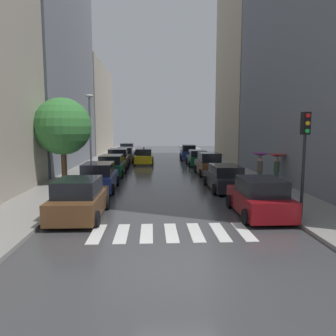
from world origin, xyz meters
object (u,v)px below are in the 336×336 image
Objects in this scene: parked_car_left_sixth at (127,150)px; parked_car_left_fifth at (125,155)px; parked_car_right_third at (209,164)px; parked_car_right_fifth at (188,153)px; street_tree_left at (63,127)px; parked_car_left_third at (112,166)px; parked_car_right_fourth at (197,158)px; pedestrian_foreground at (260,161)px; parked_car_left_fourth at (118,159)px; parked_car_right_nearest at (259,198)px; parked_car_left_second at (99,178)px; parked_car_left_nearest at (79,200)px; parked_car_right_second at (225,178)px; traffic_light_right_corner at (305,141)px; taxi_midroad at (144,157)px; lamp_post_left at (90,128)px; pedestrian_near_tree at (277,162)px.

parked_car_left_fifth is at bearing -178.96° from parked_car_left_sixth.
parked_car_right_fifth is (-0.23, 12.83, -0.01)m from parked_car_right_third.
parked_car_right_third is 11.78m from street_tree_left.
parked_car_left_third is at bearing 151.98° from parked_car_right_fifth.
parked_car_right_third is 12.83m from parked_car_right_fifth.
pedestrian_foreground is at bearing -168.95° from parked_car_right_fourth.
pedestrian_foreground is (2.46, -18.81, 0.91)m from parked_car_right_fifth.
parked_car_right_nearest is at bearing -157.28° from parked_car_left_fourth.
parked_car_left_second is 10.05m from parked_car_right_nearest.
parked_car_right_fifth is (7.51, 25.31, 0.03)m from parked_car_left_nearest.
parked_car_left_third is 10.01m from parked_car_right_second.
parked_car_left_fifth is 26.35m from traffic_light_right_corner.
street_tree_left is (-4.99, -12.71, 3.14)m from taxi_midroad.
parked_car_left_fifth is at bearing 104.88° from parked_car_right_fifth.
parked_car_left_sixth is 0.94× the size of parked_car_right_fifth.
parked_car_left_fourth reaches higher than parked_car_right_second.
parked_car_left_sixth is 17.68m from lamp_post_left.
parked_car_left_third is 5.67m from parked_car_left_fourth.
pedestrian_near_tree is (11.45, 0.93, 0.83)m from parked_car_left_second.
parked_car_left_second is at bearing 178.75° from parked_car_left_fifth.
taxi_midroad is (-5.29, -4.48, -0.07)m from parked_car_right_fifth.
taxi_midroad reaches higher than parked_car_left_second.
street_tree_left is at bearing 41.72° from pedestrian_near_tree.
parked_car_right_fourth is (7.93, -10.67, -0.09)m from parked_car_left_sixth.
taxi_midroad is 16.31m from pedestrian_foreground.
pedestrian_near_tree reaches higher than parked_car_left_sixth.
parked_car_left_second is 23.60m from parked_car_left_sixth.
parked_car_left_nearest is 0.90× the size of parked_car_right_fourth.
pedestrian_foreground reaches higher than parked_car_right_nearest.
parked_car_left_fifth is at bearing 38.58° from taxi_midroad.
parked_car_left_fifth is 1.01× the size of taxi_midroad.
street_tree_left reaches higher than parked_car_right_fourth.
parked_car_left_fifth is 0.96× the size of parked_car_right_fifth.
pedestrian_foreground is at bearing -157.18° from parked_car_left_sixth.
parked_car_left_nearest reaches higher than parked_car_right_second.
pedestrian_foreground is at bearing -26.63° from lamp_post_left.
parked_car_right_fourth is at bearing -175.54° from parked_car_right_fifth.
lamp_post_left is at bearing 163.27° from parked_car_left_fourth.
parked_car_left_third is at bearing 131.54° from parked_car_right_fourth.
lamp_post_left reaches higher than street_tree_left.
parked_car_left_fifth is 19.87m from pedestrian_foreground.
street_tree_left reaches higher than parked_car_left_fifth.
parked_car_right_fifth reaches higher than parked_car_right_fourth.
parked_car_left_sixth is (-0.07, 17.41, 0.05)m from parked_car_left_third.
parked_car_right_nearest reaches higher than parked_car_left_fifth.
traffic_light_right_corner is (9.40, -7.05, 2.49)m from parked_car_left_second.
parked_car_right_third reaches higher than parked_car_left_sixth.
parked_car_left_nearest is 1.00× the size of parked_car_right_nearest.
parked_car_left_second is 1.08× the size of parked_car_right_third.
parked_car_right_nearest is at bearing -178.80° from parked_car_right_second.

